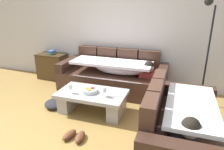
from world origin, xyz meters
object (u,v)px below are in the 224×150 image
at_px(open_magazine, 113,93).
at_px(couch_along_wall, 114,76).
at_px(couch_near_window, 181,126).
at_px(wine_glass_near_left, 70,87).
at_px(fruit_bowl, 89,90).
at_px(pair_of_shoes, 75,136).
at_px(crumpled_garment, 53,104).
at_px(side_cabinet, 52,66).
at_px(coffee_table, 92,99).
at_px(book_stack_on_cabinet, 51,52).
at_px(wine_glass_near_right, 104,90).
at_px(floor_lamp, 206,47).

bearing_deg(open_magazine, couch_along_wall, 90.58).
distance_m(couch_near_window, wine_glass_near_left, 1.88).
bearing_deg(couch_near_window, fruit_bowl, 72.12).
xyz_separation_m(couch_along_wall, open_magazine, (0.30, -0.98, 0.05)).
bearing_deg(fruit_bowl, pair_of_shoes, -81.78).
bearing_deg(crumpled_garment, open_magazine, 6.78).
distance_m(fruit_bowl, side_cabinet, 2.08).
height_order(coffee_table, fruit_bowl, fruit_bowl).
xyz_separation_m(open_magazine, book_stack_on_cabinet, (-2.02, 1.21, 0.30)).
distance_m(couch_along_wall, wine_glass_near_right, 1.16).
xyz_separation_m(wine_glass_near_left, crumpled_garment, (-0.44, 0.07, -0.44)).
height_order(wine_glass_near_right, crumpled_garment, wine_glass_near_right).
bearing_deg(crumpled_garment, couch_near_window, -11.12).
xyz_separation_m(couch_near_window, crumpled_garment, (-2.27, 0.45, -0.27)).
relative_size(couch_along_wall, pair_of_shoes, 6.97).
distance_m(side_cabinet, pair_of_shoes, 2.72).
distance_m(side_cabinet, floor_lamp, 3.58).
bearing_deg(fruit_bowl, crumpled_garment, -176.13).
bearing_deg(wine_glass_near_right, couch_near_window, -19.30).
relative_size(side_cabinet, pair_of_shoes, 2.17).
distance_m(couch_along_wall, fruit_bowl, 1.08).
distance_m(side_cabinet, crumpled_garment, 1.64).
distance_m(wine_glass_near_left, pair_of_shoes, 0.90).
bearing_deg(wine_glass_near_right, fruit_bowl, 168.01).
bearing_deg(wine_glass_near_right, side_cabinet, 144.98).
bearing_deg(couch_along_wall, side_cabinet, 172.59).
bearing_deg(open_magazine, couch_near_window, -43.41).
bearing_deg(book_stack_on_cabinet, floor_lamp, -6.15).
bearing_deg(wine_glass_near_left, open_magazine, 16.14).
height_order(coffee_table, side_cabinet, side_cabinet).
relative_size(floor_lamp, pair_of_shoes, 5.89).
bearing_deg(fruit_bowl, coffee_table, 38.29).
relative_size(open_magazine, book_stack_on_cabinet, 1.34).
bearing_deg(pair_of_shoes, couch_along_wall, 90.08).
xyz_separation_m(fruit_bowl, crumpled_garment, (-0.73, -0.05, -0.36)).
distance_m(fruit_bowl, wine_glass_near_right, 0.32).
distance_m(book_stack_on_cabinet, floor_lamp, 3.51).
height_order(couch_along_wall, fruit_bowl, couch_along_wall).
height_order(wine_glass_near_left, wine_glass_near_right, same).
xyz_separation_m(pair_of_shoes, crumpled_garment, (-0.84, 0.73, 0.01)).
distance_m(open_magazine, book_stack_on_cabinet, 2.38).
distance_m(book_stack_on_cabinet, crumpled_garment, 1.73).
bearing_deg(book_stack_on_cabinet, pair_of_shoes, -50.09).
bearing_deg(crumpled_garment, wine_glass_near_left, -8.84).
relative_size(open_magazine, side_cabinet, 0.39).
distance_m(couch_near_window, open_magazine, 1.27).
xyz_separation_m(open_magazine, crumpled_garment, (-1.14, -0.14, -0.33)).
distance_m(fruit_bowl, pair_of_shoes, 0.87).
bearing_deg(fruit_bowl, couch_near_window, -17.88).
distance_m(couch_along_wall, side_cabinet, 1.76).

